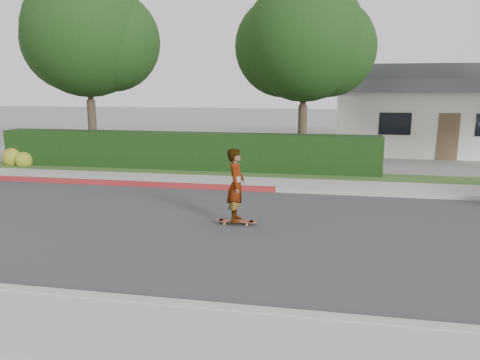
{
  "coord_description": "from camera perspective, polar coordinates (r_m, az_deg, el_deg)",
  "views": [
    {
      "loc": [
        2.59,
        -10.22,
        3.28
      ],
      "look_at": [
        0.46,
        0.88,
        1.0
      ],
      "focal_mm": 35.0,
      "sensor_mm": 36.0,
      "label": 1
    }
  ],
  "objects": [
    {
      "name": "ground",
      "position": [
        11.04,
        -3.25,
        -5.9
      ],
      "size": [
        120.0,
        120.0,
        0.0
      ],
      "primitive_type": "plane",
      "color": "slate",
      "rests_on": "ground"
    },
    {
      "name": "sidewalk_far",
      "position": [
        15.77,
        1.15,
        -0.39
      ],
      "size": [
        60.0,
        1.6,
        0.12
      ],
      "primitive_type": "cube",
      "color": "gray",
      "rests_on": "ground"
    },
    {
      "name": "curb_red_section",
      "position": [
        16.52,
        -16.76,
        -0.27
      ],
      "size": [
        12.0,
        0.21,
        0.15
      ],
      "primitive_type": "cube",
      "color": "maroon",
      "rests_on": "ground"
    },
    {
      "name": "curb_far",
      "position": [
        14.9,
        0.57,
        -1.02
      ],
      "size": [
        60.0,
        0.2,
        0.15
      ],
      "primitive_type": "cube",
      "color": "#9E9E99",
      "rests_on": "ground"
    },
    {
      "name": "curb_near",
      "position": [
        7.37,
        -11.25,
        -14.58
      ],
      "size": [
        60.0,
        0.2,
        0.15
      ],
      "primitive_type": "cube",
      "color": "#9E9E99",
      "rests_on": "ground"
    },
    {
      "name": "road",
      "position": [
        11.04,
        -3.25,
        -5.88
      ],
      "size": [
        60.0,
        8.0,
        0.01
      ],
      "primitive_type": "cube",
      "color": "#2D2D30",
      "rests_on": "ground"
    },
    {
      "name": "sidewalk_near",
      "position": [
        6.65,
        -14.28,
        -17.91
      ],
      "size": [
        60.0,
        1.6,
        0.12
      ],
      "primitive_type": "cube",
      "color": "gray",
      "rests_on": "ground"
    },
    {
      "name": "flowering_shrub",
      "position": [
        21.32,
        -25.54,
        2.34
      ],
      "size": [
        1.4,
        1.0,
        0.9
      ],
      "color": "#2D4C19",
      "rests_on": "ground"
    },
    {
      "name": "planting_strip",
      "position": [
        17.32,
        2.04,
        0.64
      ],
      "size": [
        60.0,
        1.6,
        0.1
      ],
      "primitive_type": "cube",
      "color": "#2D4C1E",
      "rests_on": "ground"
    },
    {
      "name": "skateboarder",
      "position": [
        11.05,
        -0.49,
        -0.63
      ],
      "size": [
        0.45,
        0.66,
        1.74
      ],
      "primitive_type": "imported",
      "rotation": [
        0.0,
        0.0,
        1.63
      ],
      "color": "white",
      "rests_on": "skateboard"
    },
    {
      "name": "tree_left",
      "position": [
        21.53,
        -17.95,
        16.16
      ],
      "size": [
        5.99,
        5.21,
        8.0
      ],
      "color": "#33261C",
      "rests_on": "ground"
    },
    {
      "name": "skateboard",
      "position": [
        11.27,
        -0.48,
        -5.04
      ],
      "size": [
        1.02,
        0.23,
        0.09
      ],
      "rotation": [
        0.0,
        0.0,
        0.03
      ],
      "color": "#C76F36",
      "rests_on": "ground"
    },
    {
      "name": "tree_center",
      "position": [
        19.5,
        7.86,
        16.07
      ],
      "size": [
        5.66,
        4.84,
        7.44
      ],
      "color": "#33261C",
      "rests_on": "ground"
    },
    {
      "name": "house",
      "position": [
        26.79,
        22.7,
        8.0
      ],
      "size": [
        10.6,
        8.6,
        4.3
      ],
      "color": "beige",
      "rests_on": "ground"
    },
    {
      "name": "hedge",
      "position": [
        18.46,
        -6.91,
        3.44
      ],
      "size": [
        15.0,
        1.0,
        1.5
      ],
      "primitive_type": "cube",
      "color": "black",
      "rests_on": "ground"
    }
  ]
}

